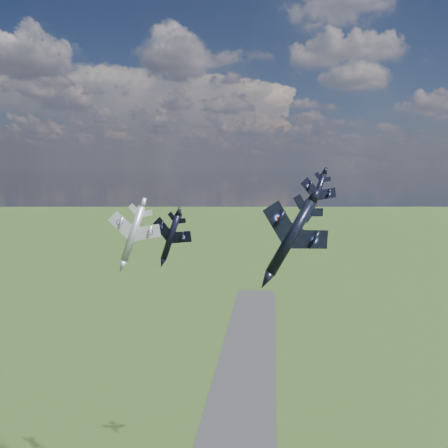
# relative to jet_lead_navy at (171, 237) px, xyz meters

# --- Properties ---
(jet_lead_navy) EXTENTS (13.76, 16.29, 6.24)m
(jet_lead_navy) POSITION_rel_jet_lead_navy_xyz_m (0.00, 0.00, 0.00)
(jet_lead_navy) COLOR black
(jet_right_navy) EXTENTS (15.23, 17.98, 8.32)m
(jet_right_navy) POSITION_rel_jet_lead_navy_xyz_m (23.92, -30.72, 5.43)
(jet_right_navy) COLOR black
(jet_high_navy) EXTENTS (13.37, 15.39, 5.60)m
(jet_high_navy) POSITION_rel_jet_lead_navy_xyz_m (30.87, 7.67, 8.68)
(jet_high_navy) COLOR black
(jet_left_silver) EXTENTS (15.99, 18.50, 6.76)m
(jet_left_silver) POSITION_rel_jet_lead_navy_xyz_m (-5.97, -6.77, 1.63)
(jet_left_silver) COLOR #A2A4AD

